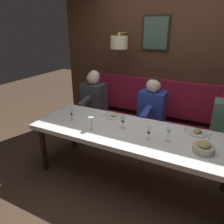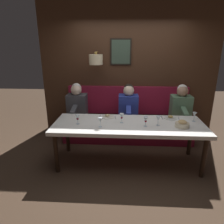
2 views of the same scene
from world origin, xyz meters
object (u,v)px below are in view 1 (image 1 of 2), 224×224
diner_middle (94,94)px  wine_glass_0 (149,130)px  dining_table (130,135)px  wine_glass_2 (123,119)px  wine_glass_4 (91,120)px  wine_glass_1 (169,132)px  bread_bowl (204,147)px  wine_glass_3 (71,112)px  diner_near (152,104)px

diner_middle → wine_glass_0: diner_middle is taller
dining_table → wine_glass_0: bearing=-113.0°
wine_glass_2 → wine_glass_4: 0.40m
wine_glass_1 → bread_bowl: size_ratio=0.75×
wine_glass_0 → wine_glass_1: same height
wine_glass_0 → wine_glass_3: size_ratio=1.00×
wine_glass_3 → wine_glass_2: bearing=-82.1°
wine_glass_3 → wine_glass_4: same height
wine_glass_1 → wine_glass_4: same height
diner_middle → wine_glass_3: (-0.95, -0.22, 0.04)m
dining_table → diner_middle: bearing=50.4°
wine_glass_3 → bread_bowl: 1.70m
wine_glass_1 → wine_glass_2: size_ratio=1.00×
wine_glass_1 → wine_glass_3: same height
bread_bowl → wine_glass_4: bearing=93.4°
wine_glass_0 → wine_glass_2: same height
diner_middle → wine_glass_3: size_ratio=4.82×
diner_near → wine_glass_2: (-0.85, 0.13, 0.04)m
wine_glass_3 → bread_bowl: wine_glass_3 is taller
wine_glass_1 → wine_glass_3: bearing=90.6°
wine_glass_0 → wine_glass_4: 0.73m
wine_glass_1 → wine_glass_3: 1.32m
wine_glass_2 → wine_glass_4: (-0.21, 0.34, 0.00)m
wine_glass_2 → wine_glass_4: same height
diner_middle → wine_glass_3: bearing=-166.9°
diner_near → diner_middle: bearing=90.0°
wine_glass_1 → wine_glass_4: 0.94m
diner_near → diner_middle: size_ratio=1.00×
wine_glass_2 → bread_bowl: size_ratio=0.75×
dining_table → wine_glass_2: wine_glass_2 is taller
wine_glass_0 → wine_glass_4: size_ratio=1.00×
diner_near → wine_glass_4: 1.16m
dining_table → wine_glass_3: wine_glass_3 is taller
dining_table → wine_glass_0: wine_glass_0 is taller
diner_near → wine_glass_3: 1.28m
diner_middle → wine_glass_4: diner_middle is taller
wine_glass_0 → wine_glass_2: (0.14, 0.38, 0.00)m
wine_glass_4 → wine_glass_3: bearing=74.4°
dining_table → bread_bowl: bearing=-96.8°
wine_glass_0 → wine_glass_1: size_ratio=1.00×
wine_glass_3 → wine_glass_4: (-0.11, -0.39, 0.00)m
diner_middle → wine_glass_4: 1.22m
diner_middle → wine_glass_1: diner_middle is taller
wine_glass_4 → wine_glass_0: bearing=-84.8°
wine_glass_2 → wine_glass_3: size_ratio=1.00×
wine_glass_1 → wine_glass_3: size_ratio=1.00×
dining_table → diner_near: size_ratio=3.18×
wine_glass_0 → wine_glass_3: (0.04, 1.11, -0.00)m
dining_table → wine_glass_0: (-0.11, -0.26, 0.18)m
diner_near → wine_glass_3: bearing=138.2°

